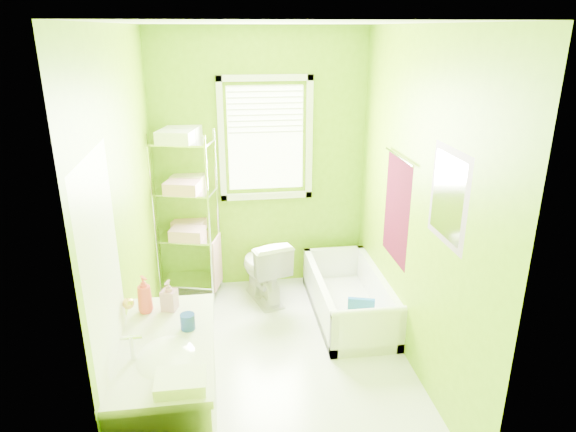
{
  "coord_description": "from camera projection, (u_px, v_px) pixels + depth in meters",
  "views": [
    {
      "loc": [
        -0.41,
        -3.51,
        2.57
      ],
      "look_at": [
        0.11,
        0.25,
        1.17
      ],
      "focal_mm": 32.0,
      "sensor_mm": 36.0,
      "label": 1
    }
  ],
  "objects": [
    {
      "name": "ground",
      "position": [
        279.0,
        361.0,
        4.2
      ],
      "size": [
        2.9,
        2.9,
        0.0
      ],
      "primitive_type": "plane",
      "color": "silver",
      "rests_on": "ground"
    },
    {
      "name": "room_envelope",
      "position": [
        278.0,
        180.0,
        3.67
      ],
      "size": [
        2.14,
        2.94,
        2.62
      ],
      "color": "#6B9E07",
      "rests_on": "ground"
    },
    {
      "name": "window",
      "position": [
        266.0,
        132.0,
        4.98
      ],
      "size": [
        0.92,
        0.05,
        1.22
      ],
      "color": "white",
      "rests_on": "ground"
    },
    {
      "name": "door",
      "position": [
        112.0,
        334.0,
        2.8
      ],
      "size": [
        0.09,
        0.8,
        2.0
      ],
      "color": "white",
      "rests_on": "ground"
    },
    {
      "name": "right_wall_decor",
      "position": [
        415.0,
        204.0,
        3.86
      ],
      "size": [
        0.04,
        1.48,
        1.17
      ],
      "color": "#470819",
      "rests_on": "ground"
    },
    {
      "name": "bathtub",
      "position": [
        349.0,
        303.0,
        4.81
      ],
      "size": [
        0.63,
        1.35,
        0.44
      ],
      "color": "white",
      "rests_on": "ground"
    },
    {
      "name": "toilet",
      "position": [
        264.0,
        268.0,
        5.06
      ],
      "size": [
        0.55,
        0.74,
        0.68
      ],
      "primitive_type": "imported",
      "rotation": [
        0.0,
        0.0,
        3.43
      ],
      "color": "white",
      "rests_on": "ground"
    },
    {
      "name": "vanity",
      "position": [
        170.0,
        397.0,
        3.14
      ],
      "size": [
        0.57,
        1.11,
        1.09
      ],
      "color": "silver",
      "rests_on": "ground"
    },
    {
      "name": "wire_shelf_unit",
      "position": [
        187.0,
        197.0,
        4.92
      ],
      "size": [
        0.64,
        0.53,
        1.7
      ],
      "color": "silver",
      "rests_on": "ground"
    }
  ]
}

